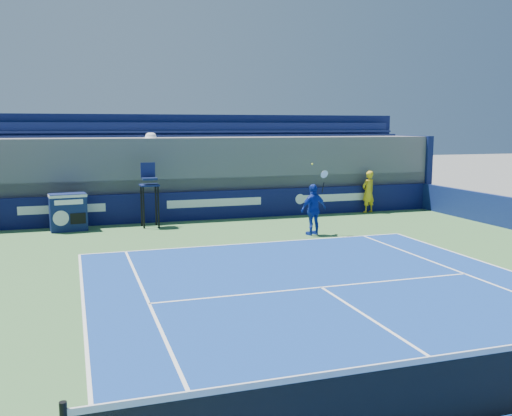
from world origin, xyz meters
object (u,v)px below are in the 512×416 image
object	(u,v)px
ball_person	(368,192)
tennis_player	(314,210)
umpire_chair	(149,188)
match_clock	(68,211)

from	to	relation	value
ball_person	tennis_player	bearing A→B (deg)	25.51
tennis_player	umpire_chair	bearing A→B (deg)	146.97
ball_person	umpire_chair	size ratio (longest dim) A/B	0.76
ball_person	umpire_chair	xyz separation A→B (m)	(-9.80, -0.69, 0.58)
match_clock	tennis_player	world-z (taller)	tennis_player
tennis_player	ball_person	bearing A→B (deg)	42.79
ball_person	tennis_player	distance (m)	6.10
match_clock	tennis_player	distance (m)	9.05
umpire_chair	tennis_player	bearing A→B (deg)	-33.03
umpire_chair	ball_person	bearing A→B (deg)	4.00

